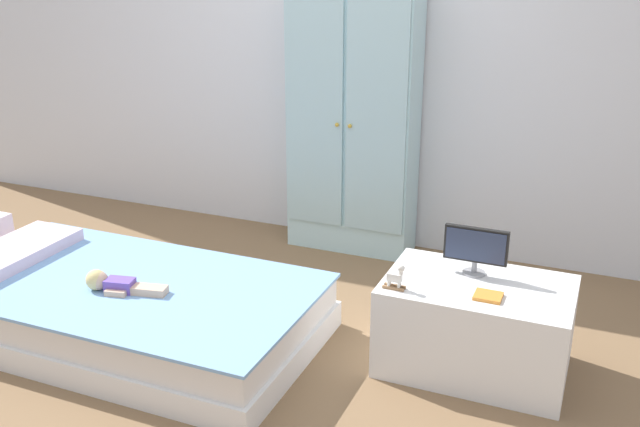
# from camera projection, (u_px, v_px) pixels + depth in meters

# --- Properties ---
(ground_plane) EXTENTS (10.00, 10.00, 0.02)m
(ground_plane) POSITION_uv_depth(u_px,v_px,m) (215.00, 346.00, 3.41)
(ground_plane) COLOR brown
(back_wall) EXTENTS (6.40, 0.05, 2.70)m
(back_wall) POSITION_uv_depth(u_px,v_px,m) (338.00, 24.00, 4.31)
(back_wall) COLOR silver
(back_wall) RESTS_ON ground_plane
(bed) EXTENTS (1.82, 1.00, 0.28)m
(bed) POSITION_uv_depth(u_px,v_px,m) (129.00, 309.00, 3.45)
(bed) COLOR white
(bed) RESTS_ON ground_plane
(pillow) EXTENTS (0.32, 0.72, 0.06)m
(pillow) POSITION_uv_depth(u_px,v_px,m) (11.00, 253.00, 3.65)
(pillow) COLOR silver
(pillow) RESTS_ON bed
(doll) EXTENTS (0.39, 0.16, 0.10)m
(doll) POSITION_uv_depth(u_px,v_px,m) (111.00, 283.00, 3.31)
(doll) COLOR #6B4CB2
(doll) RESTS_ON bed
(wardrobe) EXTENTS (0.77, 0.31, 1.64)m
(wardrobe) POSITION_uv_depth(u_px,v_px,m) (353.00, 120.00, 4.27)
(wardrobe) COLOR silver
(wardrobe) RESTS_ON ground_plane
(tv_stand) EXTENTS (0.80, 0.53, 0.41)m
(tv_stand) POSITION_uv_depth(u_px,v_px,m) (475.00, 326.00, 3.16)
(tv_stand) COLOR white
(tv_stand) RESTS_ON ground_plane
(tv_monitor) EXTENTS (0.28, 0.10, 0.22)m
(tv_monitor) POSITION_uv_depth(u_px,v_px,m) (476.00, 247.00, 3.13)
(tv_monitor) COLOR #99999E
(tv_monitor) RESTS_ON tv_stand
(rocking_horse_toy) EXTENTS (0.10, 0.04, 0.12)m
(rocking_horse_toy) POSITION_uv_depth(u_px,v_px,m) (396.00, 277.00, 3.02)
(rocking_horse_toy) COLOR #8E6642
(rocking_horse_toy) RESTS_ON tv_stand
(book_orange) EXTENTS (0.11, 0.10, 0.01)m
(book_orange) POSITION_uv_depth(u_px,v_px,m) (488.00, 296.00, 2.96)
(book_orange) COLOR orange
(book_orange) RESTS_ON tv_stand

